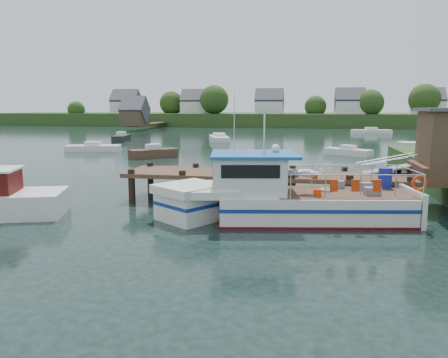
% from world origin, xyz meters
% --- Properties ---
extents(ground_plane, '(160.00, 160.00, 0.00)m').
position_xyz_m(ground_plane, '(0.00, 0.00, 0.00)').
color(ground_plane, black).
extents(far_shore, '(140.00, 42.55, 9.22)m').
position_xyz_m(far_shore, '(0.01, 82.37, 2.10)').
color(far_shore, '#2D491E').
rests_on(far_shore, ground).
extents(dock, '(16.60, 3.00, 4.78)m').
position_xyz_m(dock, '(6.51, 0.01, 2.24)').
color(dock, '#4E3525').
rests_on(dock, ground).
extents(lobster_boat, '(10.70, 4.52, 5.10)m').
position_xyz_m(lobster_boat, '(1.67, -3.34, 0.92)').
color(lobster_boat, silver).
rests_on(lobster_boat, ground).
extents(moored_rowboat, '(4.15, 3.83, 1.23)m').
position_xyz_m(moored_rowboat, '(-10.57, 16.25, 0.46)').
color(moored_rowboat, '#4E3525').
rests_on(moored_rowboat, ground).
extents(moored_far, '(6.52, 2.68, 1.08)m').
position_xyz_m(moored_far, '(13.59, 55.23, 0.40)').
color(moored_far, silver).
rests_on(moored_far, ground).
extents(moored_a, '(5.65, 3.04, 0.99)m').
position_xyz_m(moored_a, '(-18.47, 20.55, 0.37)').
color(moored_a, silver).
rests_on(moored_a, ground).
extents(moored_b, '(4.48, 3.63, 0.97)m').
position_xyz_m(moored_b, '(6.64, 21.38, 0.36)').
color(moored_b, silver).
rests_on(moored_b, ground).
extents(moored_c, '(7.32, 2.97, 1.13)m').
position_xyz_m(moored_c, '(16.43, 29.56, 0.42)').
color(moored_c, silver).
rests_on(moored_c, ground).
extents(moored_d, '(3.85, 6.66, 1.07)m').
position_xyz_m(moored_d, '(-8.37, 35.65, 0.40)').
color(moored_d, silver).
rests_on(moored_d, ground).
extents(moored_e, '(2.23, 4.65, 1.23)m').
position_xyz_m(moored_e, '(-21.00, 33.47, 0.46)').
color(moored_e, black).
rests_on(moored_e, ground).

